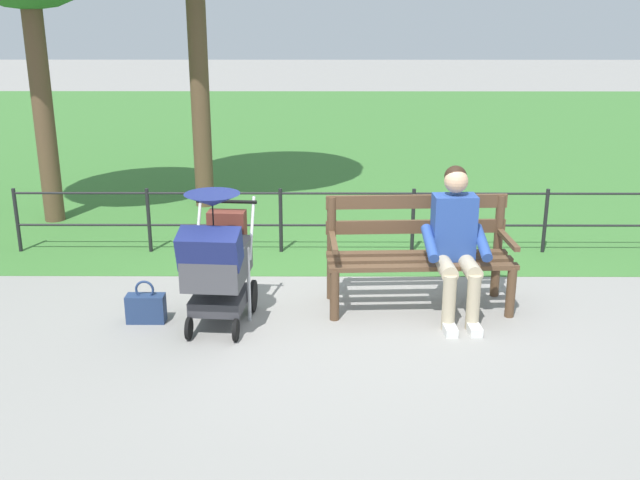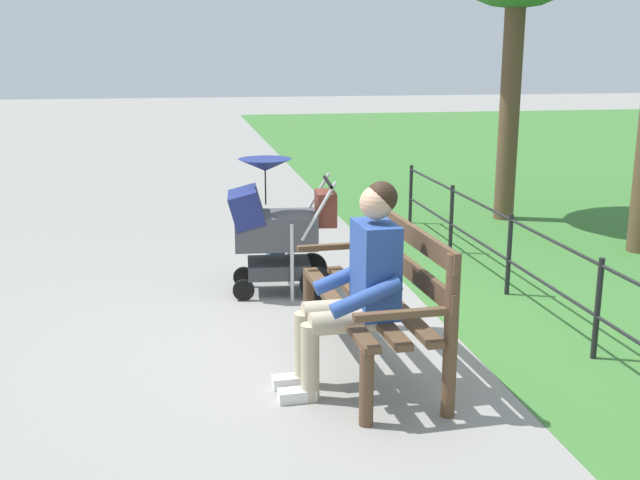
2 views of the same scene
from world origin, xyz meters
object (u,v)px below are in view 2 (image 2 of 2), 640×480
park_bench (381,290)px  stroller (275,225)px  person_on_bench (358,282)px  handbag (275,259)px

park_bench → stroller: size_ratio=1.41×
park_bench → person_on_bench: (-0.28, 0.22, 0.15)m
person_on_bench → handbag: size_ratio=3.45×
person_on_bench → stroller: size_ratio=1.11×
park_bench → person_on_bench: person_on_bench is taller
park_bench → stroller: 1.76m
person_on_bench → handbag: 2.66m
person_on_bench → handbag: (2.60, 0.18, -0.55)m
handbag → person_on_bench: bearing=-176.1°
stroller → handbag: stroller is taller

